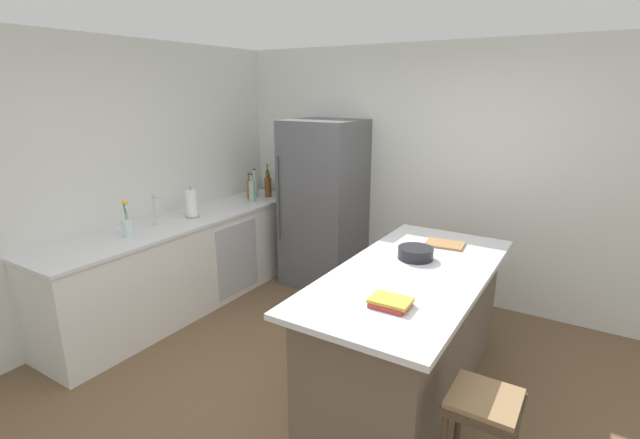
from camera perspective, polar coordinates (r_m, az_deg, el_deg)
name	(u,v)px	position (r m, az deg, el deg)	size (l,w,h in m)	color
ground_plane	(335,407)	(3.46, 1.86, -22.42)	(7.20, 7.20, 0.00)	brown
wall_rear	(446,175)	(4.87, 15.49, 5.39)	(6.00, 0.10, 2.60)	silver
wall_left	(100,187)	(4.54, -25.82, 3.64)	(0.10, 6.00, 2.60)	silver
counter_run_left	(189,262)	(4.83, -16.11, -5.13)	(0.67, 3.01, 0.91)	silver
kitchen_island	(409,330)	(3.45, 11.06, -13.38)	(0.96, 2.09, 0.93)	brown
refrigerator	(324,204)	(5.06, 0.49, 1.95)	(0.78, 0.76, 1.84)	#56565B
bar_stool	(483,416)	(2.68, 19.70, -22.12)	(0.36, 0.36, 0.65)	#473828
sink_faucet	(155,209)	(4.50, -19.93, 1.20)	(0.15, 0.05, 0.30)	silver
flower_vase	(127,225)	(4.28, -22.99, -0.63)	(0.09, 0.09, 0.33)	silver
paper_towel_roll	(192,204)	(4.70, -15.76, 1.87)	(0.14, 0.14, 0.31)	gray
olive_oil_bottle	(268,182)	(5.68, -6.57, 4.74)	(0.05, 0.05, 0.35)	olive
syrup_bottle	(269,187)	(5.55, -6.44, 4.12)	(0.07, 0.07, 0.25)	#5B3319
whiskey_bottle	(268,186)	(5.44, -6.54, 4.13)	(0.08, 0.08, 0.32)	brown
soda_bottle	(255,186)	(5.45, -8.15, 4.14)	(0.07, 0.07, 0.34)	silver
vinegar_bottle	(249,189)	(5.39, -8.86, 3.82)	(0.05, 0.05, 0.30)	#994C23
gin_bottle	(252,191)	(5.24, -8.50, 3.59)	(0.07, 0.07, 0.32)	#8CB79E
cookbook_stack	(391,302)	(2.72, 8.82, -10.21)	(0.24, 0.19, 0.05)	#A83338
mixing_bowl	(415,253)	(3.47, 11.86, -4.14)	(0.26, 0.26, 0.09)	black
cutting_board	(445,244)	(3.82, 15.34, -3.00)	(0.32, 0.24, 0.02)	#9E7042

